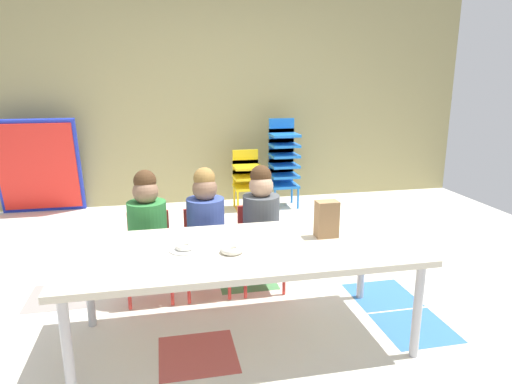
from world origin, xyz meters
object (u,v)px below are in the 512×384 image
at_px(folded_activity_table, 38,167).
at_px(donut_powdered_loose, 232,249).
at_px(seated_child_near_camera, 148,224).
at_px(seated_child_middle_seat, 206,220).
at_px(paper_bag_brown, 327,219).
at_px(paper_plate_near_edge, 185,249).
at_px(donut_powdered_on_plate, 185,246).
at_px(seated_child_far_right, 261,216).
at_px(kid_chair_yellow_stack, 247,175).
at_px(craft_table, 243,254).
at_px(kid_chair_blue_stack, 283,158).

height_order(folded_activity_table, donut_powdered_loose, folded_activity_table).
distance_m(seated_child_near_camera, seated_child_middle_seat, 0.39).
relative_size(folded_activity_table, donut_powdered_loose, 8.57).
bearing_deg(paper_bag_brown, paper_plate_near_edge, -176.83).
relative_size(folded_activity_table, donut_powdered_on_plate, 9.85).
xyz_separation_m(seated_child_middle_seat, donut_powdered_on_plate, (-0.17, -0.63, 0.06)).
bearing_deg(seated_child_far_right, kid_chair_yellow_stack, 81.83).
distance_m(kid_chair_yellow_stack, donut_powdered_loose, 2.90).
height_order(craft_table, paper_bag_brown, paper_bag_brown).
relative_size(seated_child_far_right, donut_powdered_loose, 7.24).
bearing_deg(kid_chair_yellow_stack, seated_child_middle_seat, -108.24).
bearing_deg(folded_activity_table, seated_child_near_camera, -62.38).
bearing_deg(seated_child_near_camera, kid_chair_yellow_stack, 62.73).
bearing_deg(seated_child_near_camera, craft_table, -50.01).
bearing_deg(paper_plate_near_edge, seated_child_far_right, 47.82).
xyz_separation_m(kid_chair_blue_stack, folded_activity_table, (-2.76, 0.25, -0.04)).
height_order(seated_child_far_right, paper_plate_near_edge, seated_child_far_right).
bearing_deg(seated_child_near_camera, donut_powdered_on_plate, -70.80).
distance_m(kid_chair_blue_stack, paper_plate_near_edge, 3.03).
bearing_deg(seated_child_middle_seat, seated_child_far_right, -0.00).
bearing_deg(kid_chair_blue_stack, seated_child_far_right, -109.33).
relative_size(seated_child_middle_seat, paper_bag_brown, 4.17).
distance_m(folded_activity_table, paper_plate_near_edge, 3.32).
distance_m(kid_chair_blue_stack, donut_powdered_loose, 3.02).
distance_m(craft_table, kid_chair_blue_stack, 2.93).
xyz_separation_m(seated_child_far_right, donut_powdered_on_plate, (-0.57, -0.63, 0.06)).
relative_size(seated_child_far_right, paper_plate_near_edge, 5.10).
relative_size(donut_powdered_on_plate, donut_powdered_loose, 0.87).
bearing_deg(paper_plate_near_edge, craft_table, -3.14).
xyz_separation_m(seated_child_near_camera, paper_bag_brown, (1.06, -0.58, 0.14)).
height_order(seated_child_middle_seat, folded_activity_table, folded_activity_table).
height_order(craft_table, seated_child_far_right, seated_child_far_right).
xyz_separation_m(folded_activity_table, donut_powdered_loose, (1.70, -3.08, 0.07)).
bearing_deg(craft_table, kid_chair_blue_stack, 70.31).
height_order(seated_child_near_camera, kid_chair_yellow_stack, seated_child_near_camera).
bearing_deg(paper_plate_near_edge, kid_chair_yellow_stack, 72.36).
xyz_separation_m(seated_child_far_right, kid_chair_yellow_stack, (0.30, 2.11, -0.16)).
xyz_separation_m(craft_table, seated_child_near_camera, (-0.54, 0.64, 0.01)).
bearing_deg(craft_table, donut_powdered_loose, -136.25).
height_order(paper_plate_near_edge, donut_powdered_on_plate, donut_powdered_on_plate).
relative_size(kid_chair_blue_stack, donut_powdered_on_plate, 9.43).
xyz_separation_m(seated_child_far_right, donut_powdered_loose, (-0.32, -0.72, 0.05)).
relative_size(paper_bag_brown, donut_powdered_on_plate, 1.99).
bearing_deg(donut_powdered_on_plate, seated_child_near_camera, 109.20).
xyz_separation_m(craft_table, seated_child_far_right, (0.25, 0.64, 0.01)).
distance_m(paper_bag_brown, donut_powdered_loose, 0.62).
height_order(seated_child_near_camera, folded_activity_table, folded_activity_table).
relative_size(folded_activity_table, paper_bag_brown, 4.94).
bearing_deg(kid_chair_yellow_stack, craft_table, -101.26).
bearing_deg(seated_child_middle_seat, kid_chair_yellow_stack, 71.76).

